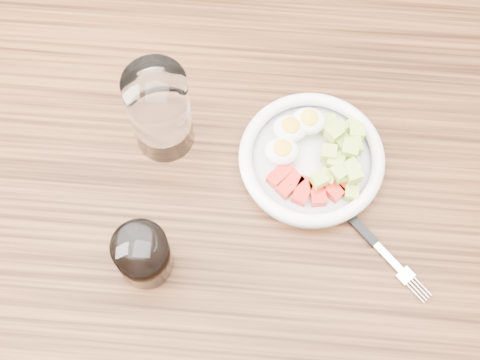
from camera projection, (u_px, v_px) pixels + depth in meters
name	position (u px, v px, depth m)	size (l,w,h in m)	color
ground	(244.00, 305.00, 1.69)	(4.00, 4.00, 0.00)	brown
dining_table	(246.00, 217.00, 1.08)	(1.50, 0.90, 0.77)	brown
bowl	(312.00, 157.00, 0.98)	(0.22, 0.22, 0.05)	white
fork	(366.00, 234.00, 0.96)	(0.15, 0.15, 0.01)	black
water_glass	(160.00, 111.00, 0.95)	(0.09, 0.09, 0.16)	white
coffee_glass	(143.00, 255.00, 0.90)	(0.08, 0.08, 0.09)	white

